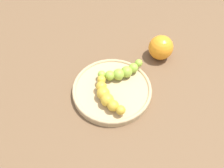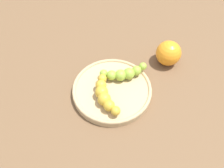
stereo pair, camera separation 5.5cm
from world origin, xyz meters
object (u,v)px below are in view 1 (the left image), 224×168
Objects in this scene: banana_green at (122,72)px; orange_fruit at (161,48)px; banana_spotted at (107,96)px; fruit_bowl at (112,90)px.

orange_fruit is (-0.16, 0.00, 0.00)m from banana_green.
banana_spotted reaches higher than banana_green.
fruit_bowl is 0.06m from banana_green.
orange_fruit reaches higher than fruit_bowl.
orange_fruit is at bearing -176.88° from fruit_bowl.
fruit_bowl is 0.05m from banana_spotted.
fruit_bowl is at bearing -54.86° from banana_green.
banana_green is (-0.05, -0.02, 0.02)m from fruit_bowl.
fruit_bowl is at bearing -138.02° from banana_spotted.
orange_fruit is at bearing -160.48° from banana_spotted.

